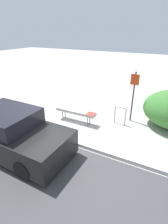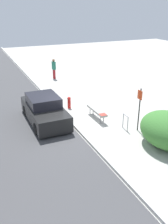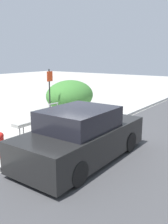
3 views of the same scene
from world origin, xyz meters
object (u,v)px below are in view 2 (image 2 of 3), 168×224
pedestrian (54,68)px  parked_car_near (44,110)px  fire_hydrant (69,102)px  sign_post (139,106)px  bike_rack (125,121)px  bench (97,111)px

pedestrian → parked_car_near: bearing=151.9°
fire_hydrant → pedestrian: (-7.17, 1.32, 0.54)m
sign_post → fire_hydrant: 4.98m
sign_post → pedestrian: bearing=-175.8°
bike_rack → parked_car_near: bearing=-127.3°
sign_post → parked_car_near: bearing=-126.8°
bench → bike_rack: (1.84, 0.76, -0.00)m
bike_rack → bench: bearing=-157.4°
fire_hydrant → sign_post: bearing=26.3°
bench → bike_rack: bike_rack is taller
bench → parked_car_near: (-0.91, -2.84, 0.17)m
bench → pedestrian: size_ratio=1.08×
bike_rack → parked_car_near: 4.53m
bike_rack → sign_post: size_ratio=0.36×
sign_post → fire_hydrant: bearing=-153.7°
pedestrian → parked_car_near: (8.46, -3.30, -0.28)m
bike_rack → pedestrian: size_ratio=0.46×
fire_hydrant → parked_car_near: 2.37m
bike_rack → fire_hydrant: bearing=-158.0°
bench → pedestrian: (-9.36, 0.46, 0.44)m
fire_hydrant → pedestrian: bearing=169.6°
bike_rack → sign_post: bearing=56.8°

